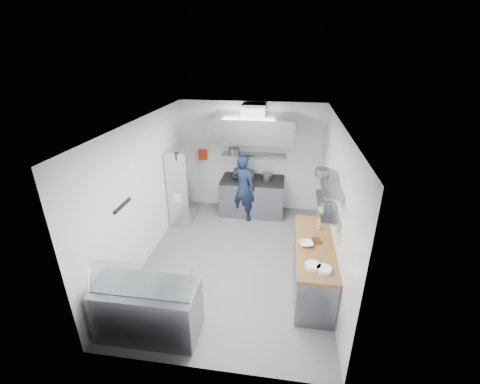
% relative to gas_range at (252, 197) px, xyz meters
% --- Properties ---
extents(floor, '(5.00, 5.00, 0.00)m').
position_rel_gas_range_xyz_m(floor, '(-0.10, -2.10, -0.45)').
color(floor, '#515153').
rests_on(floor, ground).
extents(ceiling, '(5.00, 5.00, 0.00)m').
position_rel_gas_range_xyz_m(ceiling, '(-0.10, -2.10, 2.35)').
color(ceiling, silver).
rests_on(ceiling, wall_back).
extents(wall_back, '(3.60, 2.80, 0.02)m').
position_rel_gas_range_xyz_m(wall_back, '(-0.10, 0.40, 0.95)').
color(wall_back, white).
rests_on(wall_back, floor).
extents(wall_front, '(3.60, 2.80, 0.02)m').
position_rel_gas_range_xyz_m(wall_front, '(-0.10, -4.60, 0.95)').
color(wall_front, white).
rests_on(wall_front, floor).
extents(wall_left, '(2.80, 5.00, 0.02)m').
position_rel_gas_range_xyz_m(wall_left, '(-1.90, -2.10, 0.95)').
color(wall_left, white).
rests_on(wall_left, floor).
extents(wall_right, '(2.80, 5.00, 0.02)m').
position_rel_gas_range_xyz_m(wall_right, '(1.70, -2.10, 0.95)').
color(wall_right, white).
rests_on(wall_right, floor).
extents(gas_range, '(1.60, 0.80, 0.90)m').
position_rel_gas_range_xyz_m(gas_range, '(0.00, 0.00, 0.00)').
color(gas_range, gray).
rests_on(gas_range, floor).
extents(cooktop, '(1.57, 0.78, 0.06)m').
position_rel_gas_range_xyz_m(cooktop, '(0.00, 0.00, 0.48)').
color(cooktop, black).
rests_on(cooktop, gas_range).
extents(stock_pot_left, '(0.25, 0.25, 0.20)m').
position_rel_gas_range_xyz_m(stock_pot_left, '(-0.38, 0.13, 0.61)').
color(stock_pot_left, slate).
rests_on(stock_pot_left, cooktop).
extents(stock_pot_mid, '(0.34, 0.34, 0.24)m').
position_rel_gas_range_xyz_m(stock_pot_mid, '(-0.10, -0.12, 0.63)').
color(stock_pot_mid, slate).
rests_on(stock_pot_mid, cooktop).
extents(stock_pot_right, '(0.29, 0.29, 0.16)m').
position_rel_gas_range_xyz_m(stock_pot_right, '(0.35, 0.01, 0.59)').
color(stock_pot_right, slate).
rests_on(stock_pot_right, cooktop).
extents(over_range_shelf, '(1.60, 0.30, 0.04)m').
position_rel_gas_range_xyz_m(over_range_shelf, '(0.00, 0.24, 1.07)').
color(over_range_shelf, gray).
rests_on(over_range_shelf, wall_back).
extents(shelf_pot_a, '(0.25, 0.25, 0.18)m').
position_rel_gas_range_xyz_m(shelf_pot_a, '(-0.49, 0.08, 1.18)').
color(shelf_pot_a, slate).
rests_on(shelf_pot_a, over_range_shelf).
extents(extractor_hood, '(1.90, 1.15, 0.55)m').
position_rel_gas_range_xyz_m(extractor_hood, '(0.00, -0.18, 1.85)').
color(extractor_hood, gray).
rests_on(extractor_hood, wall_back).
extents(hood_duct, '(0.55, 0.55, 0.24)m').
position_rel_gas_range_xyz_m(hood_duct, '(0.00, 0.05, 2.23)').
color(hood_duct, slate).
rests_on(hood_duct, extractor_hood).
extents(red_firebox, '(0.22, 0.10, 0.26)m').
position_rel_gas_range_xyz_m(red_firebox, '(-1.35, 0.34, 0.97)').
color(red_firebox, '#B82C0E').
rests_on(red_firebox, wall_back).
extents(chef, '(0.73, 0.61, 1.70)m').
position_rel_gas_range_xyz_m(chef, '(-0.19, -0.36, 0.40)').
color(chef, '#111B34').
rests_on(chef, floor).
extents(wire_rack, '(0.50, 0.90, 1.85)m').
position_rel_gas_range_xyz_m(wire_rack, '(-1.63, -0.60, 0.48)').
color(wire_rack, silver).
rests_on(wire_rack, floor).
extents(rack_bin_a, '(0.15, 0.19, 0.17)m').
position_rel_gas_range_xyz_m(rack_bin_a, '(-1.63, -0.99, 0.35)').
color(rack_bin_a, white).
rests_on(rack_bin_a, wire_rack).
extents(rack_bin_b, '(0.13, 0.17, 0.15)m').
position_rel_gas_range_xyz_m(rack_bin_b, '(-1.63, -0.62, 0.85)').
color(rack_bin_b, yellow).
rests_on(rack_bin_b, wire_rack).
extents(rack_jar, '(0.10, 0.10, 0.18)m').
position_rel_gas_range_xyz_m(rack_jar, '(-1.58, -1.01, 1.35)').
color(rack_jar, black).
rests_on(rack_jar, wire_rack).
extents(knife_strip, '(0.04, 0.55, 0.05)m').
position_rel_gas_range_xyz_m(knife_strip, '(-1.88, -3.00, 1.10)').
color(knife_strip, black).
rests_on(knife_strip, wall_left).
extents(prep_counter_base, '(0.62, 2.00, 0.84)m').
position_rel_gas_range_xyz_m(prep_counter_base, '(1.38, -2.70, -0.03)').
color(prep_counter_base, gray).
rests_on(prep_counter_base, floor).
extents(prep_counter_top, '(0.65, 2.04, 0.06)m').
position_rel_gas_range_xyz_m(prep_counter_top, '(1.38, -2.70, 0.42)').
color(prep_counter_top, olive).
rests_on(prep_counter_top, prep_counter_base).
extents(plate_stack_a, '(0.22, 0.22, 0.06)m').
position_rel_gas_range_xyz_m(plate_stack_a, '(1.46, -3.42, 0.48)').
color(plate_stack_a, white).
rests_on(plate_stack_a, prep_counter_top).
extents(plate_stack_b, '(0.24, 0.24, 0.06)m').
position_rel_gas_range_xyz_m(plate_stack_b, '(1.30, -3.35, 0.48)').
color(plate_stack_b, white).
rests_on(plate_stack_b, prep_counter_top).
extents(copper_pan, '(0.16, 0.16, 0.06)m').
position_rel_gas_range_xyz_m(copper_pan, '(1.40, -2.63, 0.48)').
color(copper_pan, '#DA6B3D').
rests_on(copper_pan, prep_counter_top).
extents(squeeze_bottle, '(0.06, 0.06, 0.18)m').
position_rel_gas_range_xyz_m(squeeze_bottle, '(1.47, -2.15, 0.54)').
color(squeeze_bottle, yellow).
rests_on(squeeze_bottle, prep_counter_top).
extents(mixing_bowl, '(0.29, 0.29, 0.06)m').
position_rel_gas_range_xyz_m(mixing_bowl, '(1.22, -2.75, 0.48)').
color(mixing_bowl, white).
rests_on(mixing_bowl, prep_counter_top).
extents(wall_shelf_lower, '(0.30, 1.30, 0.04)m').
position_rel_gas_range_xyz_m(wall_shelf_lower, '(1.54, -2.40, 1.05)').
color(wall_shelf_lower, gray).
rests_on(wall_shelf_lower, wall_right).
extents(wall_shelf_upper, '(0.30, 1.30, 0.04)m').
position_rel_gas_range_xyz_m(wall_shelf_upper, '(1.54, -2.40, 1.47)').
color(wall_shelf_upper, gray).
rests_on(wall_shelf_upper, wall_right).
extents(shelf_pot_c, '(0.21, 0.21, 0.10)m').
position_rel_gas_range_xyz_m(shelf_pot_c, '(1.50, -2.46, 1.12)').
color(shelf_pot_c, slate).
rests_on(shelf_pot_c, wall_shelf_lower).
extents(shelf_pot_d, '(0.24, 0.24, 0.14)m').
position_rel_gas_range_xyz_m(shelf_pot_d, '(1.43, -2.15, 1.56)').
color(shelf_pot_d, slate).
rests_on(shelf_pot_d, wall_shelf_upper).
extents(display_case, '(1.50, 0.70, 0.85)m').
position_rel_gas_range_xyz_m(display_case, '(-1.09, -4.10, -0.03)').
color(display_case, gray).
rests_on(display_case, floor).
extents(display_glass, '(1.47, 0.19, 0.42)m').
position_rel_gas_range_xyz_m(display_glass, '(-1.09, -4.22, 0.62)').
color(display_glass, silver).
rests_on(display_glass, display_case).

